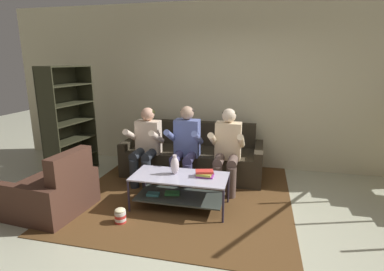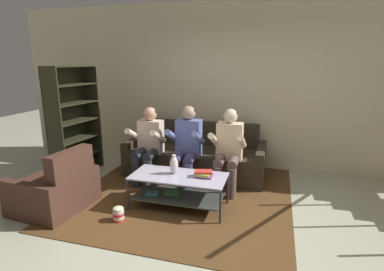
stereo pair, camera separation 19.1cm
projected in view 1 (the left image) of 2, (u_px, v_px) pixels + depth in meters
name	position (u px, v px, depth m)	size (l,w,h in m)	color
ground	(199.00, 234.00, 3.38)	(16.80, 16.80, 0.00)	#B5B69B
back_partition	(228.00, 87.00, 5.35)	(8.40, 0.12, 2.90)	beige
couch	(193.00, 157.00, 5.14)	(2.32, 0.88, 0.86)	#30291E
person_seated_left	(146.00, 143.00, 4.69)	(0.50, 0.58, 1.19)	#252B31
person_seated_middle	(185.00, 144.00, 4.55)	(0.50, 0.58, 1.24)	#3C395F
person_seated_right	(227.00, 147.00, 4.41)	(0.50, 0.58, 1.23)	brown
coffee_table	(179.00, 186.00, 3.94)	(1.24, 0.58, 0.45)	#B8B4CB
area_rug	(185.00, 191.00, 4.49)	(3.02, 3.20, 0.01)	brown
vase	(175.00, 165.00, 3.93)	(0.11, 0.11, 0.26)	silver
book_stack	(205.00, 174.00, 3.87)	(0.25, 0.18, 0.08)	purple
bookshelf	(68.00, 132.00, 5.00)	(0.45, 0.94, 1.83)	#2A2A1A
armchair	(54.00, 192.00, 3.83)	(0.90, 0.96, 0.83)	#452A1F
popcorn_tub	(120.00, 216.00, 3.59)	(0.14, 0.14, 0.19)	red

